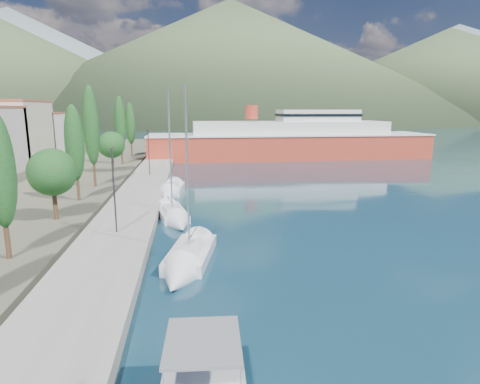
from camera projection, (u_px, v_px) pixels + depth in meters
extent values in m
plane|color=#133547|center=(200.00, 139.00, 133.29)|extent=(1400.00, 1400.00, 0.00)
cube|color=gray|center=(137.00, 200.00, 40.77)|extent=(5.00, 88.00, 0.80)
cone|color=slate|center=(13.00, 63.00, 572.77)|extent=(640.00, 640.00, 150.00)
cone|color=slate|center=(237.00, 60.00, 669.06)|extent=(760.00, 760.00, 180.00)
cone|color=slate|center=(455.00, 71.00, 637.67)|extent=(640.00, 640.00, 140.00)
cone|color=#455937|center=(231.00, 60.00, 398.65)|extent=(480.00, 480.00, 115.00)
cone|color=#455937|center=(447.00, 74.00, 409.10)|extent=(420.00, 420.00, 90.00)
cube|color=beige|center=(13.00, 133.00, 65.01)|extent=(9.00, 13.00, 10.00)
cube|color=#9E5138|center=(9.00, 101.00, 63.97)|extent=(9.20, 13.20, 0.30)
cube|color=white|center=(38.00, 135.00, 75.90)|extent=(9.00, 10.00, 8.00)
cube|color=#9E5138|center=(36.00, 113.00, 75.06)|extent=(9.20, 10.20, 0.30)
cylinder|color=#47301E|center=(8.00, 243.00, 23.91)|extent=(0.30, 0.30, 1.94)
cylinder|color=#47301E|center=(55.00, 205.00, 32.50)|extent=(0.36, 0.36, 2.37)
sphere|color=#1D4C1D|center=(52.00, 172.00, 31.95)|extent=(3.79, 3.79, 3.79)
cylinder|color=#47301E|center=(78.00, 190.00, 39.35)|extent=(0.30, 0.30, 2.04)
ellipsoid|color=#1D4C1D|center=(74.00, 143.00, 38.42)|extent=(1.80, 1.80, 7.23)
cylinder|color=#47301E|center=(95.00, 176.00, 46.33)|extent=(0.30, 0.30, 2.53)
ellipsoid|color=#1D4C1D|center=(91.00, 125.00, 45.16)|extent=(1.80, 1.80, 8.97)
cylinder|color=#47301E|center=(113.00, 164.00, 57.35)|extent=(0.36, 0.36, 2.36)
sphere|color=#1D4C1D|center=(111.00, 145.00, 56.81)|extent=(3.77, 3.77, 3.77)
cylinder|color=#47301E|center=(122.00, 157.00, 65.64)|extent=(0.30, 0.30, 2.40)
ellipsoid|color=#1D4C1D|center=(120.00, 123.00, 64.54)|extent=(1.80, 1.80, 8.50)
cylinder|color=#47301E|center=(132.00, 150.00, 76.97)|extent=(0.30, 0.30, 2.23)
ellipsoid|color=#1D4C1D|center=(130.00, 124.00, 75.95)|extent=(1.80, 1.80, 7.89)
cylinder|color=#2D2D33|center=(114.00, 191.00, 28.32)|extent=(0.12, 0.12, 6.00)
cube|color=#2D2D33|center=(112.00, 149.00, 27.96)|extent=(0.15, 0.50, 0.12)
cylinder|color=#2D2D33|center=(149.00, 153.00, 53.49)|extent=(0.12, 0.12, 6.00)
cube|color=#2D2D33|center=(148.00, 130.00, 53.13)|extent=(0.15, 0.50, 0.12)
cube|color=slate|center=(203.00, 341.00, 12.22)|extent=(2.44, 2.85, 0.10)
cube|color=silver|center=(191.00, 255.00, 25.79)|extent=(3.66, 6.40, 0.96)
cube|color=silver|center=(189.00, 248.00, 25.27)|extent=(1.94, 2.66, 0.37)
cylinder|color=silver|center=(187.00, 171.00, 24.28)|extent=(0.12, 0.12, 10.16)
cone|color=silver|center=(177.00, 280.00, 22.03)|extent=(2.99, 3.26, 2.46)
cube|color=silver|center=(172.00, 214.00, 36.20)|extent=(3.34, 6.37, 0.85)
cube|color=silver|center=(172.00, 209.00, 35.71)|extent=(1.77, 2.63, 0.33)
cylinder|color=silver|center=(170.00, 152.00, 34.68)|extent=(0.12, 0.12, 10.45)
cone|color=silver|center=(180.00, 225.00, 32.61)|extent=(2.70, 3.20, 2.18)
cube|color=silver|center=(172.00, 190.00, 46.62)|extent=(3.08, 5.95, 0.98)
cube|color=silver|center=(171.00, 185.00, 46.12)|extent=(1.73, 2.43, 0.38)
cylinder|color=silver|center=(170.00, 144.00, 45.16)|extent=(0.12, 0.12, 9.80)
cone|color=silver|center=(167.00, 197.00, 43.04)|extent=(2.77, 2.91, 2.51)
cube|color=#BC3A26|center=(289.00, 148.00, 79.29)|extent=(54.25, 11.27, 5.24)
cube|color=silver|center=(289.00, 134.00, 78.76)|extent=(54.63, 11.61, 0.28)
cube|color=silver|center=(289.00, 129.00, 78.53)|extent=(37.43, 9.35, 2.81)
cube|color=silver|center=(317.00, 115.00, 78.72)|extent=(15.19, 6.97, 2.24)
cylinder|color=#BC3A26|center=(252.00, 112.00, 76.97)|extent=(2.43, 2.43, 2.62)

